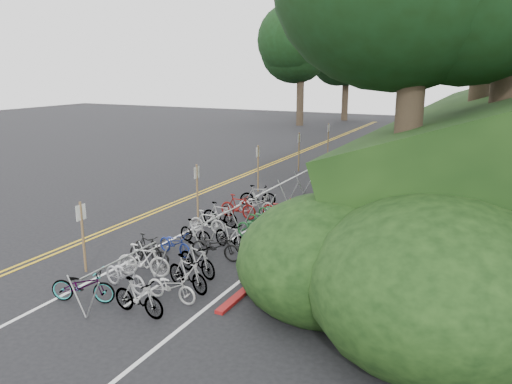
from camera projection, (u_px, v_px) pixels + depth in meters
ground at (107, 256)px, 17.60m from camera, size 120.00×120.00×0.00m
road_markings at (251, 195)px, 26.14m from camera, size 7.47×80.00×0.01m
red_curb at (356, 196)px, 25.63m from camera, size 0.25×28.00×0.10m
bike_rack_front at (122, 269)px, 14.31m from camera, size 1.14×3.16×1.17m
bike_racks_rest at (313, 173)px, 27.46m from camera, size 1.14×23.00×1.17m
signpost_near at (83, 232)px, 15.96m from camera, size 0.08×0.40×2.36m
signposts_rest at (280, 157)px, 29.21m from camera, size 0.08×18.40×2.50m
bike_front at (148, 247)px, 17.19m from camera, size 0.82×1.58×0.91m
bike_valet at (210, 237)px, 18.14m from camera, size 3.32×13.19×1.07m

